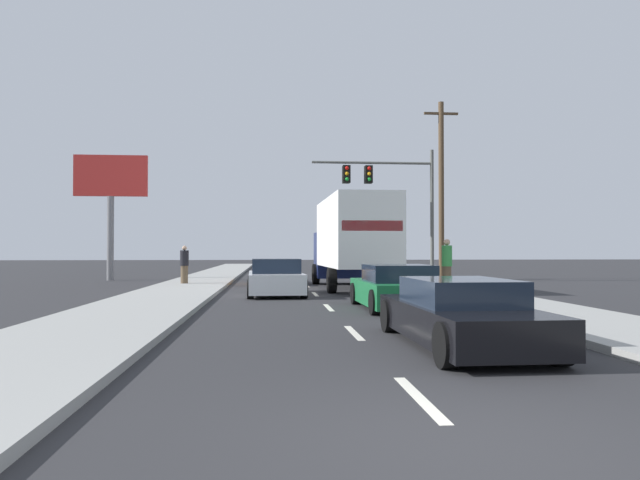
# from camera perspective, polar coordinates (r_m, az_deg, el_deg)

# --- Properties ---
(ground_plane) EXTENTS (140.00, 140.00, 0.00)m
(ground_plane) POSITION_cam_1_polar(r_m,az_deg,el_deg) (29.62, -1.70, -4.15)
(ground_plane) COLOR #2B2B2D
(sidewalk_right) EXTENTS (3.08, 80.00, 0.14)m
(sidewalk_right) POSITION_cam_1_polar(r_m,az_deg,el_deg) (25.48, 10.47, -4.48)
(sidewalk_right) COLOR #9E9E99
(sidewalk_right) RESTS_ON ground_plane
(sidewalk_left) EXTENTS (3.08, 80.00, 0.14)m
(sidewalk_left) POSITION_cam_1_polar(r_m,az_deg,el_deg) (24.83, -12.91, -4.56)
(sidewalk_left) COLOR #9E9E99
(sidewalk_left) RESTS_ON ground_plane
(lane_markings) EXTENTS (0.14, 52.00, 0.01)m
(lane_markings) POSITION_cam_1_polar(r_m,az_deg,el_deg) (26.31, -1.31, -4.53)
(lane_markings) COLOR silver
(lane_markings) RESTS_ON ground_plane
(car_orange) EXTENTS (1.91, 4.39, 1.22)m
(car_orange) POSITION_cam_1_polar(r_m,az_deg,el_deg) (28.00, -4.73, -3.19)
(car_orange) COLOR orange
(car_orange) RESTS_ON ground_plane
(car_white) EXTENTS (2.12, 4.43, 1.31)m
(car_white) POSITION_cam_1_polar(r_m,az_deg,el_deg) (20.95, -4.39, -3.80)
(car_white) COLOR white
(car_white) RESTS_ON ground_plane
(box_truck) EXTENTS (2.75, 9.06, 3.70)m
(box_truck) POSITION_cam_1_polar(r_m,az_deg,el_deg) (24.26, 3.16, 0.20)
(box_truck) COLOR white
(box_truck) RESTS_ON ground_plane
(car_green) EXTENTS (2.06, 4.08, 1.22)m
(car_green) POSITION_cam_1_polar(r_m,az_deg,el_deg) (16.06, 7.52, -4.74)
(car_green) COLOR #196B38
(car_green) RESTS_ON ground_plane
(car_black) EXTENTS (1.91, 4.68, 1.13)m
(car_black) POSITION_cam_1_polar(r_m,az_deg,el_deg) (10.08, 13.56, -7.15)
(car_black) COLOR black
(car_black) RESTS_ON ground_plane
(traffic_signal_mast) EXTENTS (6.73, 0.69, 7.16)m
(traffic_signal_mast) POSITION_cam_1_polar(r_m,az_deg,el_deg) (31.97, 6.29, 5.32)
(traffic_signal_mast) COLOR #595B56
(traffic_signal_mast) RESTS_ON ground_plane
(utility_pole_mid) EXTENTS (1.80, 0.28, 9.34)m
(utility_pole_mid) POSITION_cam_1_polar(r_m,az_deg,el_deg) (30.87, 11.84, 4.94)
(utility_pole_mid) COLOR brown
(utility_pole_mid) RESTS_ON ground_plane
(roadside_billboard) EXTENTS (3.88, 0.36, 6.76)m
(roadside_billboard) POSITION_cam_1_polar(r_m,az_deg,el_deg) (33.31, -19.88, 4.50)
(roadside_billboard) COLOR slate
(roadside_billboard) RESTS_ON ground_plane
(pedestrian_near_corner) EXTENTS (0.38, 0.38, 1.68)m
(pedestrian_near_corner) POSITION_cam_1_polar(r_m,az_deg,el_deg) (26.61, -13.19, -2.36)
(pedestrian_near_corner) COLOR brown
(pedestrian_near_corner) RESTS_ON sidewalk_left
(pedestrian_mid_block) EXTENTS (0.38, 0.38, 1.89)m
(pedestrian_mid_block) POSITION_cam_1_polar(r_m,az_deg,el_deg) (21.98, 12.37, -2.35)
(pedestrian_mid_block) COLOR brown
(pedestrian_mid_block) RESTS_ON sidewalk_right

